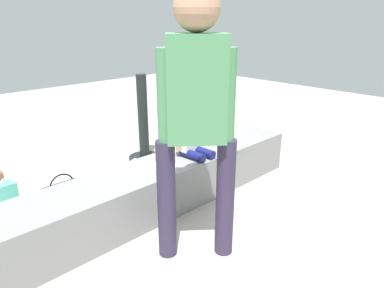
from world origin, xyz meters
The scene contains 11 objects.
ground_plane centered at (0.00, 0.00, 0.00)m, with size 12.00×12.00×0.00m, color #A59A93.
concrete_ledge centered at (0.00, 0.00, 0.19)m, with size 2.86×0.48×0.39m, color gray.
child_seated centered at (0.32, -0.01, 0.60)m, with size 0.28×0.32×0.48m.
adult_standing centered at (-0.24, -0.65, 1.03)m, with size 0.41×0.38×1.71m.
cake_plate centered at (-0.02, -0.06, 0.41)m, with size 0.22×0.22×0.07m.
gift_bag centered at (-1.03, 0.76, 0.14)m, with size 0.22×0.12×0.32m.
railing_post centered at (0.51, 0.95, 0.35)m, with size 0.36×0.36×0.97m.
water_bottle_near_gift centered at (1.18, 1.03, 0.08)m, with size 0.07×0.07×0.18m.
water_bottle_far_side centered at (1.23, 0.47, 0.10)m, with size 0.06×0.06×0.23m.
cake_box_white centered at (0.18, 0.57, 0.07)m, with size 0.28×0.32×0.14m, color white.
handbag_black_leather centered at (-0.65, 0.48, 0.13)m, with size 0.28×0.14×0.34m.
Camera 1 is at (-1.65, -2.09, 1.53)m, focal length 32.68 mm.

